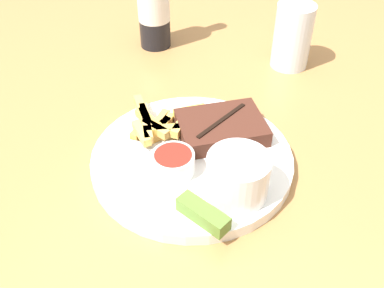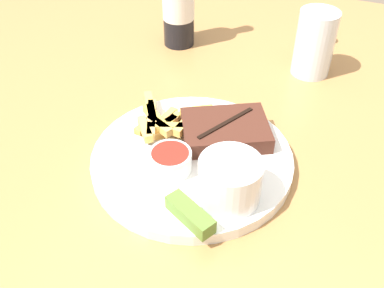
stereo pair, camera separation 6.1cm
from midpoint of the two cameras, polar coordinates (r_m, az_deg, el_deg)
name	(u,v)px [view 2 (the right image)]	position (r m, az deg, el deg)	size (l,w,h in m)	color
dining_table	(192,194)	(0.68, 2.59, -6.43)	(1.55, 1.35, 0.75)	#A87542
dinner_plate	(192,160)	(0.63, 2.77, -2.10)	(0.28, 0.28, 0.02)	white
steak_portion	(225,130)	(0.65, 6.94, 1.66)	(0.15, 0.14, 0.03)	#472319
fries_pile	(162,122)	(0.66, -1.18, 2.73)	(0.12, 0.11, 0.02)	gold
coleslaw_cup	(230,178)	(0.55, 8.05, -4.51)	(0.08, 0.08, 0.06)	white
dipping_sauce_cup	(170,160)	(0.59, 0.19, -2.20)	(0.06, 0.06, 0.03)	silver
pickle_spear	(190,214)	(0.54, 3.05, -9.07)	(0.07, 0.05, 0.02)	#567A2D
fork_utensil	(146,139)	(0.65, -3.21, 0.46)	(0.13, 0.02, 0.00)	#B7B7BC
beer_bottle	(178,2)	(0.89, 0.31, 17.52)	(0.06, 0.06, 0.24)	black
drinking_glass	(315,43)	(0.84, 17.39, 12.05)	(0.07, 0.07, 0.12)	silver
salt_shaker	(317,29)	(0.95, 17.42, 13.66)	(0.03, 0.03, 0.07)	white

